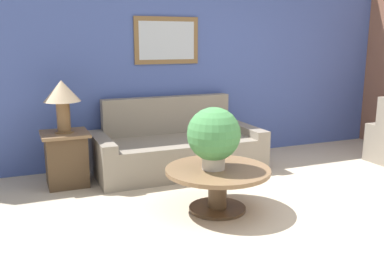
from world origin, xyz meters
name	(u,v)px	position (x,y,z in m)	size (l,w,h in m)	color
ground_plane	(329,225)	(0.00, 0.00, 0.00)	(20.00, 20.00, 0.00)	#BCAD93
wall_back	(208,65)	(-0.01, 2.67, 1.31)	(7.74, 0.09, 2.60)	#42569E
couch_main	(177,149)	(-0.68, 2.15, 0.28)	(2.13, 0.99, 0.92)	gray
coffee_table	(218,180)	(-0.79, 0.72, 0.31)	(1.03, 1.03, 0.43)	#4C3823
side_table	(66,158)	(-2.07, 2.09, 0.32)	(0.53, 0.53, 0.63)	#4C3823
table_lamp	(62,96)	(-2.07, 2.09, 1.05)	(0.41, 0.41, 0.59)	brown
potted_plant_on_table	(214,136)	(-0.84, 0.72, 0.76)	(0.52, 0.52, 0.61)	beige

